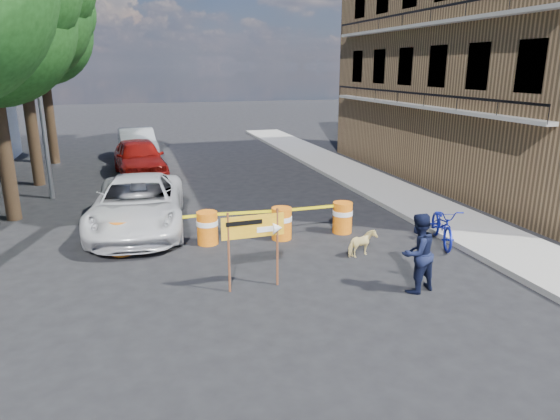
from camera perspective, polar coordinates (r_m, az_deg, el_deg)
ground at (r=11.28m, az=0.66°, el=-8.21°), size 120.00×120.00×0.00m
sidewalk_east at (r=18.89m, az=13.34°, el=1.64°), size 2.40×40.00×0.15m
apartment_building at (r=23.37m, az=24.85°, el=18.00°), size 8.00×16.00×12.00m
tree_mid_b at (r=22.22m, az=-27.78°, el=19.69°), size 5.67×5.40×9.62m
tree_far at (r=27.12m, az=-25.70°, el=17.90°), size 5.04×4.80×8.84m
streetlamp at (r=19.53m, az=-25.86°, el=13.75°), size 1.25×0.18×8.00m
barrel_far_left at (r=13.36m, az=-17.72°, el=-2.90°), size 0.58×0.58×0.90m
barrel_mid_left at (r=13.60m, az=-8.30°, el=-1.96°), size 0.58×0.58×0.90m
barrel_mid_right at (r=13.84m, az=0.18°, el=-1.46°), size 0.58×0.58×0.90m
barrel_far_right at (r=14.49m, az=7.15°, el=-0.78°), size 0.58×0.58×0.90m
detour_sign at (r=10.56m, az=-2.20°, el=-2.49°), size 1.37×0.26×1.76m
pedestrian at (r=10.91m, az=15.45°, el=-4.76°), size 0.99×0.86×1.73m
bicycle at (r=14.01m, az=18.24°, el=0.25°), size 1.03×1.25×2.03m
dog at (r=12.79m, az=9.37°, el=-3.84°), size 0.86×0.61×0.66m
suv_white at (r=15.15m, az=-15.93°, el=0.63°), size 3.10×5.77×1.54m
sedan_red at (r=22.69m, az=-15.78°, el=5.77°), size 2.41×4.99×1.64m
sedan_silver at (r=26.88m, az=-16.00°, el=7.23°), size 2.03×4.95×1.59m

